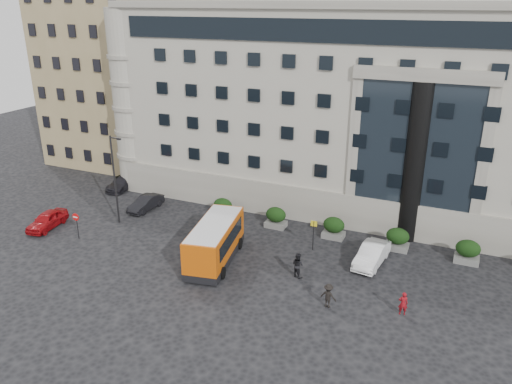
# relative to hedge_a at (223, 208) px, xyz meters

# --- Properties ---
(ground) EXTENTS (120.00, 120.00, 0.00)m
(ground) POSITION_rel_hedge_a_xyz_m (4.00, -7.80, -0.93)
(ground) COLOR black
(ground) RESTS_ON ground
(civic_building) EXTENTS (44.00, 24.00, 18.00)m
(civic_building) POSITION_rel_hedge_a_xyz_m (10.00, 14.20, 8.07)
(civic_building) COLOR #A49E91
(civic_building) RESTS_ON ground
(entrance_column) EXTENTS (1.80, 1.80, 13.00)m
(entrance_column) POSITION_rel_hedge_a_xyz_m (16.00, 2.50, 5.57)
(entrance_column) COLOR black
(entrance_column) RESTS_ON ground
(apartment_near) EXTENTS (14.00, 14.00, 20.00)m
(apartment_near) POSITION_rel_hedge_a_xyz_m (-20.00, 12.20, 9.07)
(apartment_near) COLOR #917D54
(apartment_near) RESTS_ON ground
(apartment_far) EXTENTS (13.00, 13.00, 22.00)m
(apartment_far) POSITION_rel_hedge_a_xyz_m (-23.00, 30.20, 10.07)
(apartment_far) COLOR #82684B
(apartment_far) RESTS_ON ground
(hedge_a) EXTENTS (1.80, 1.26, 1.84)m
(hedge_a) POSITION_rel_hedge_a_xyz_m (0.00, 0.00, 0.00)
(hedge_a) COLOR #5A5A58
(hedge_a) RESTS_ON ground
(hedge_b) EXTENTS (1.80, 1.26, 1.84)m
(hedge_b) POSITION_rel_hedge_a_xyz_m (5.20, 0.00, 0.00)
(hedge_b) COLOR #5A5A58
(hedge_b) RESTS_ON ground
(hedge_c) EXTENTS (1.80, 1.26, 1.84)m
(hedge_c) POSITION_rel_hedge_a_xyz_m (10.40, 0.00, 0.00)
(hedge_c) COLOR #5A5A58
(hedge_c) RESTS_ON ground
(hedge_d) EXTENTS (1.80, 1.26, 1.84)m
(hedge_d) POSITION_rel_hedge_a_xyz_m (15.60, 0.00, 0.00)
(hedge_d) COLOR #5A5A58
(hedge_d) RESTS_ON ground
(hedge_e) EXTENTS (1.80, 1.26, 1.84)m
(hedge_e) POSITION_rel_hedge_a_xyz_m (20.80, 0.00, 0.00)
(hedge_e) COLOR #5A5A58
(hedge_e) RESTS_ON ground
(street_lamp) EXTENTS (1.16, 0.18, 8.00)m
(street_lamp) POSITION_rel_hedge_a_xyz_m (-7.94, -4.80, 3.44)
(street_lamp) COLOR #262628
(street_lamp) RESTS_ON ground
(bus_stop_sign) EXTENTS (0.50, 0.08, 2.52)m
(bus_stop_sign) POSITION_rel_hedge_a_xyz_m (9.50, -2.80, 0.80)
(bus_stop_sign) COLOR #262628
(bus_stop_sign) RESTS_ON ground
(no_entry_sign) EXTENTS (0.64, 0.16, 2.32)m
(no_entry_sign) POSITION_rel_hedge_a_xyz_m (-9.00, -8.84, 0.72)
(no_entry_sign) COLOR #262628
(no_entry_sign) RESTS_ON ground
(minibus) EXTENTS (3.91, 7.81, 3.12)m
(minibus) POSITION_rel_hedge_a_xyz_m (3.24, -7.52, 0.79)
(minibus) COLOR #C24D09
(minibus) RESTS_ON ground
(red_truck) EXTENTS (3.21, 5.36, 2.70)m
(red_truck) POSITION_rel_hedge_a_xyz_m (-13.42, 7.42, 0.45)
(red_truck) COLOR maroon
(red_truck) RESTS_ON ground
(parked_car_a) EXTENTS (2.24, 4.43, 1.45)m
(parked_car_a) POSITION_rel_hedge_a_xyz_m (-13.00, -8.21, -0.21)
(parked_car_a) COLOR #9A0B0F
(parked_car_a) RESTS_ON ground
(parked_car_b) EXTENTS (1.64, 4.11, 1.33)m
(parked_car_b) POSITION_rel_hedge_a_xyz_m (-7.50, -1.39, -0.26)
(parked_car_b) COLOR black
(parked_car_b) RESTS_ON ground
(parked_car_c) EXTENTS (1.89, 4.56, 1.32)m
(parked_car_c) POSITION_rel_hedge_a_xyz_m (-13.00, 2.29, -0.27)
(parked_car_c) COLOR black
(parked_car_c) RESTS_ON ground
(parked_car_d) EXTENTS (3.05, 5.79, 1.55)m
(parked_car_d) POSITION_rel_hedge_a_xyz_m (-13.00, 4.54, -0.15)
(parked_car_d) COLOR black
(parked_car_d) RESTS_ON ground
(white_taxi) EXTENTS (2.15, 4.82, 1.54)m
(white_taxi) POSITION_rel_hedge_a_xyz_m (14.23, -3.15, -0.16)
(white_taxi) COLOR white
(white_taxi) RESTS_ON ground
(pedestrian_a) EXTENTS (0.66, 0.52, 1.61)m
(pedestrian_a) POSITION_rel_hedge_a_xyz_m (17.37, -8.87, -0.12)
(pedestrian_a) COLOR maroon
(pedestrian_a) RESTS_ON ground
(pedestrian_b) EXTENTS (1.13, 1.04, 1.88)m
(pedestrian_b) POSITION_rel_hedge_a_xyz_m (9.75, -7.17, 0.01)
(pedestrian_b) COLOR black
(pedestrian_b) RESTS_ON ground
(pedestrian_c) EXTENTS (1.16, 0.77, 1.68)m
(pedestrian_c) POSITION_rel_hedge_a_xyz_m (12.82, -9.98, -0.09)
(pedestrian_c) COLOR black
(pedestrian_c) RESTS_ON ground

